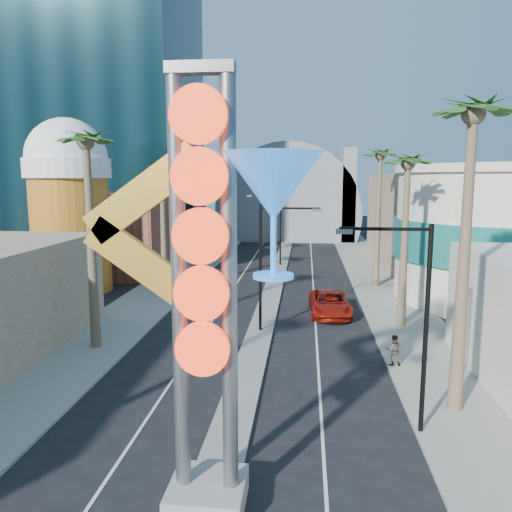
% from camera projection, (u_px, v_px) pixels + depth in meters
% --- Properties ---
extents(sidewalk_west, '(5.00, 100.00, 0.15)m').
position_uv_depth(sidewalk_west, '(175.00, 280.00, 47.08)').
color(sidewalk_west, gray).
rests_on(sidewalk_west, ground).
extents(sidewalk_east, '(5.00, 100.00, 0.15)m').
position_uv_depth(sidewalk_east, '(380.00, 284.00, 45.20)').
color(sidewalk_east, gray).
rests_on(sidewalk_east, ground).
extents(median, '(1.60, 84.00, 0.15)m').
position_uv_depth(median, '(277.00, 276.00, 49.09)').
color(median, gray).
rests_on(median, ground).
extents(hotel_tower, '(20.00, 20.00, 50.00)m').
position_uv_depth(hotel_tower, '(106.00, 51.00, 61.16)').
color(hotel_tower, black).
rests_on(hotel_tower, ground).
extents(brick_filler_west, '(10.00, 10.00, 8.00)m').
position_uv_depth(brick_filler_west, '(118.00, 234.00, 50.06)').
color(brick_filler_west, brown).
rests_on(brick_filler_west, ground).
extents(filler_east, '(10.00, 20.00, 10.00)m').
position_uv_depth(filler_east, '(423.00, 219.00, 56.58)').
color(filler_east, '#8F755C').
rests_on(filler_east, ground).
extents(beer_mug, '(7.00, 7.00, 14.50)m').
position_uv_depth(beer_mug, '(69.00, 199.00, 41.70)').
color(beer_mug, '#B85818').
rests_on(beer_mug, ground).
extents(turquoise_building, '(16.60, 16.60, 10.60)m').
position_uv_depth(turquoise_building, '(503.00, 235.00, 38.65)').
color(turquoise_building, beige).
rests_on(turquoise_building, ground).
extents(canopy, '(22.00, 16.00, 22.00)m').
position_uv_depth(canopy, '(289.00, 211.00, 81.85)').
color(canopy, slate).
rests_on(canopy, ground).
extents(neon_sign, '(6.53, 2.60, 12.55)m').
position_uv_depth(neon_sign, '(233.00, 264.00, 13.45)').
color(neon_sign, gray).
rests_on(neon_sign, ground).
extents(streetlight_0, '(3.79, 0.25, 8.00)m').
position_uv_depth(streetlight_0, '(269.00, 256.00, 30.60)').
color(streetlight_0, black).
rests_on(streetlight_0, ground).
extents(streetlight_1, '(3.79, 0.25, 8.00)m').
position_uv_depth(streetlight_1, '(275.00, 222.00, 54.30)').
color(streetlight_1, black).
rests_on(streetlight_1, ground).
extents(streetlight_2, '(3.45, 0.25, 8.00)m').
position_uv_depth(streetlight_2, '(414.00, 310.00, 18.20)').
color(streetlight_2, black).
rests_on(streetlight_2, ground).
extents(palm_1, '(2.40, 2.40, 12.70)m').
position_uv_depth(palm_1, '(87.00, 155.00, 26.69)').
color(palm_1, brown).
rests_on(palm_1, ground).
extents(palm_2, '(2.40, 2.40, 11.20)m').
position_uv_depth(palm_2, '(162.00, 179.00, 40.66)').
color(palm_2, brown).
rests_on(palm_2, ground).
extents(palm_3, '(2.40, 2.40, 11.20)m').
position_uv_depth(palm_3, '(194.00, 179.00, 52.45)').
color(palm_3, brown).
rests_on(palm_3, ground).
extents(palm_5, '(2.40, 2.40, 13.20)m').
position_uv_depth(palm_5, '(472.00, 134.00, 18.94)').
color(palm_5, brown).
rests_on(palm_5, ground).
extents(palm_6, '(2.40, 2.40, 11.70)m').
position_uv_depth(palm_6, '(408.00, 173.00, 30.95)').
color(palm_6, brown).
rests_on(palm_6, ground).
extents(palm_7, '(2.40, 2.40, 12.70)m').
position_uv_depth(palm_7, '(380.00, 164.00, 42.60)').
color(palm_7, brown).
rests_on(palm_7, ground).
extents(red_pickup, '(3.02, 6.07, 1.65)m').
position_uv_depth(red_pickup, '(330.00, 303.00, 35.30)').
color(red_pickup, '#98150B').
rests_on(red_pickup, ground).
extents(pedestrian_b, '(0.83, 0.67, 1.59)m').
position_uv_depth(pedestrian_b, '(394.00, 350.00, 25.37)').
color(pedestrian_b, gray).
rests_on(pedestrian_b, sidewalk_east).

